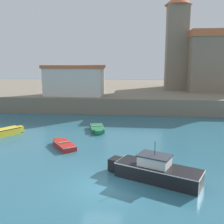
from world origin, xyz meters
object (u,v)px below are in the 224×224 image
harbor_shed_near_wharf (74,80)px  church (208,59)px  motorboat_black_4 (155,170)px  dinghy_green_1 (97,128)px  dinghy_red_2 (64,145)px

harbor_shed_near_wharf → church: bearing=28.7°
motorboat_black_4 → dinghy_green_1: bearing=116.0°
dinghy_green_1 → harbor_shed_near_wharf: size_ratio=0.39×
church → harbor_shed_near_wharf: (-23.04, -12.61, -3.41)m
church → harbor_shed_near_wharf: size_ratio=1.86×
dinghy_red_2 → motorboat_black_4: (7.73, -5.66, 0.37)m
dinghy_red_2 → church: church is taller
dinghy_green_1 → church: church is taller
dinghy_red_2 → church: bearing=57.9°
dinghy_red_2 → motorboat_black_4: size_ratio=0.52×
motorboat_black_4 → harbor_shed_near_wharf: size_ratio=0.68×
dinghy_green_1 → motorboat_black_4: size_ratio=0.58×
motorboat_black_4 → dinghy_red_2: bearing=143.8°
dinghy_red_2 → motorboat_black_4: bearing=-36.2°
church → harbor_shed_near_wharf: church is taller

